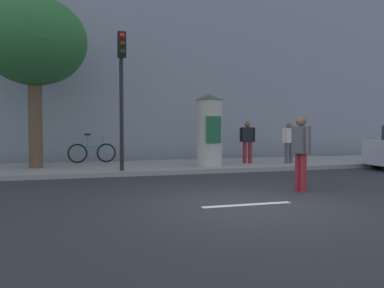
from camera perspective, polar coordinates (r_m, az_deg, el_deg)
ground_plane at (r=7.63m, az=7.97°, el=-8.68°), size 80.00×80.00×0.00m
sidewalk_curb at (r=14.21m, az=-4.03°, el=-3.25°), size 36.00×4.00×0.15m
lane_markings at (r=7.63m, az=7.97°, el=-8.65°), size 25.80×0.16×0.01m
building_backdrop at (r=19.50m, az=-7.48°, el=14.67°), size 36.00×5.00×11.26m
traffic_light at (r=12.21m, az=-10.11°, el=9.37°), size 0.24×0.45×4.16m
poster_column at (r=13.62m, az=2.50°, el=2.12°), size 0.97×0.97×2.47m
street_tree at (r=14.10m, az=-21.83°, el=13.46°), size 3.34×3.34×5.53m
pedestrian_with_bag at (r=9.34m, az=15.44°, el=-0.44°), size 0.25×0.60×1.73m
pedestrian_tallest at (r=15.06m, az=13.83°, el=0.66°), size 0.65×0.38×1.50m
pedestrian_near_pole at (r=14.77m, az=8.00°, el=0.70°), size 0.55×0.36×1.54m
bicycle_leaning at (r=15.29m, az=-14.23°, el=-1.17°), size 1.77×0.10×1.09m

